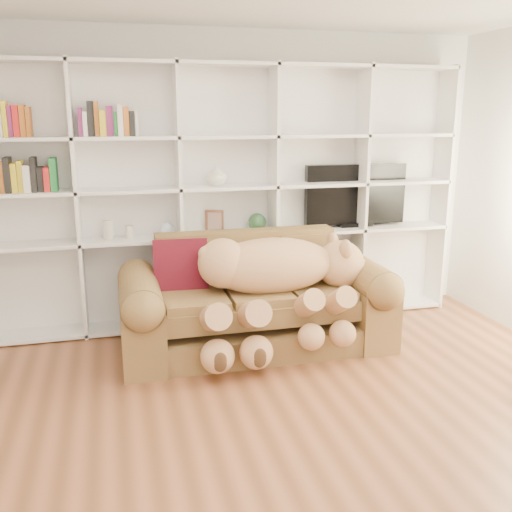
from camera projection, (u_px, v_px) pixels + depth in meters
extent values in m
plane|color=brown|center=(307.00, 454.00, 3.36)|extent=(5.00, 5.00, 0.00)
cube|color=silver|center=(223.00, 179.00, 5.38)|extent=(5.00, 0.02, 2.70)
cube|color=white|center=(224.00, 195.00, 5.39)|extent=(4.40, 0.03, 2.40)
cube|color=white|center=(77.00, 203.00, 4.92)|extent=(0.03, 0.35, 2.40)
cube|color=white|center=(179.00, 199.00, 5.13)|extent=(0.03, 0.35, 2.40)
cube|color=white|center=(273.00, 196.00, 5.34)|extent=(0.03, 0.35, 2.40)
cube|color=white|center=(360.00, 193.00, 5.55)|extent=(0.03, 0.35, 2.40)
cube|color=white|center=(440.00, 190.00, 5.76)|extent=(0.03, 0.35, 2.40)
cube|color=white|center=(229.00, 318.00, 5.52)|extent=(4.40, 0.35, 0.03)
cube|color=white|center=(228.00, 235.00, 5.32)|extent=(4.40, 0.35, 0.03)
cube|color=white|center=(227.00, 187.00, 5.21)|extent=(4.40, 0.35, 0.03)
cube|color=white|center=(226.00, 137.00, 5.10)|extent=(4.40, 0.35, 0.03)
cube|color=white|center=(225.00, 64.00, 4.95)|extent=(4.40, 0.35, 0.03)
cube|color=brown|center=(256.00, 334.00, 4.89)|extent=(2.15, 0.87, 0.22)
cube|color=brown|center=(257.00, 298.00, 4.79)|extent=(1.60, 0.72, 0.31)
cube|color=brown|center=(246.00, 261.00, 5.11)|extent=(1.60, 0.20, 0.56)
cube|color=brown|center=(141.00, 326.00, 4.62)|extent=(0.33, 0.97, 0.56)
cube|color=brown|center=(361.00, 307.00, 5.08)|extent=(0.33, 0.97, 0.56)
cylinder|color=brown|center=(140.00, 293.00, 4.55)|extent=(0.33, 0.92, 0.33)
cylinder|color=brown|center=(362.00, 276.00, 5.01)|extent=(0.33, 0.92, 0.33)
ellipsoid|color=tan|center=(271.00, 266.00, 4.72)|extent=(1.08, 0.52, 0.46)
sphere|color=tan|center=(223.00, 263.00, 4.61)|extent=(0.41, 0.41, 0.41)
sphere|color=tan|center=(340.00, 264.00, 4.87)|extent=(0.41, 0.41, 0.41)
sphere|color=beige|center=(357.00, 269.00, 4.92)|extent=(0.20, 0.20, 0.20)
sphere|color=#412B17|center=(366.00, 270.00, 4.94)|extent=(0.07, 0.07, 0.07)
ellipsoid|color=tan|center=(346.00, 249.00, 4.69)|extent=(0.10, 0.16, 0.16)
ellipsoid|color=tan|center=(333.00, 242.00, 4.96)|extent=(0.10, 0.16, 0.16)
sphere|color=tan|center=(207.00, 254.00, 4.56)|extent=(0.14, 0.14, 0.14)
cylinder|color=tan|center=(306.00, 306.00, 4.50)|extent=(0.18, 0.49, 0.36)
cylinder|color=tan|center=(336.00, 303.00, 4.56)|extent=(0.18, 0.49, 0.36)
cylinder|color=tan|center=(213.00, 318.00, 4.33)|extent=(0.20, 0.57, 0.42)
cylinder|color=tan|center=(251.00, 315.00, 4.40)|extent=(0.20, 0.57, 0.42)
sphere|color=tan|center=(312.00, 337.00, 4.40)|extent=(0.21, 0.21, 0.21)
sphere|color=tan|center=(343.00, 334.00, 4.47)|extent=(0.21, 0.21, 0.21)
sphere|color=tan|center=(217.00, 356.00, 4.24)|extent=(0.26, 0.26, 0.26)
sphere|color=tan|center=(256.00, 352.00, 4.31)|extent=(0.26, 0.26, 0.26)
cube|color=#550E17|center=(181.00, 266.00, 4.78)|extent=(0.47, 0.28, 0.47)
cube|color=black|center=(355.00, 194.00, 5.60)|extent=(1.03, 0.08, 0.59)
cube|color=black|center=(354.00, 224.00, 5.67)|extent=(0.34, 0.18, 0.04)
cube|color=brown|center=(214.00, 221.00, 5.26)|extent=(0.17, 0.09, 0.21)
sphere|color=#2D5730|center=(257.00, 223.00, 5.36)|extent=(0.18, 0.18, 0.18)
cylinder|color=beige|center=(108.00, 230.00, 5.04)|extent=(0.09, 0.09, 0.17)
cylinder|color=beige|center=(130.00, 232.00, 5.09)|extent=(0.09, 0.09, 0.12)
sphere|color=silver|center=(167.00, 229.00, 5.17)|extent=(0.12, 0.12, 0.12)
imported|color=silver|center=(217.00, 175.00, 5.16)|extent=(0.20, 0.20, 0.19)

